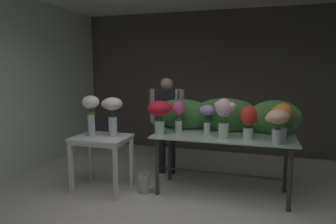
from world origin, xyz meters
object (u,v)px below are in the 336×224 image
(florist, at_px, (167,115))
(vase_white_roses_tall, at_px, (91,109))
(display_table_glass, at_px, (223,145))
(vase_peach_lilies, at_px, (278,122))
(vase_lilac_tulips, at_px, (207,114))
(vase_scarlet_hydrangea, at_px, (249,120))
(side_table_white, at_px, (102,144))
(watering_can, at_px, (144,184))
(vase_cream_lisianthus_tall, at_px, (112,110))
(vase_fuchsia_roses, at_px, (179,114))
(vase_blush_anemones, at_px, (224,113))
(vase_sunset_snapdragons, at_px, (283,116))
(vase_crimson_peonies, at_px, (160,112))

(florist, distance_m, vase_white_roses_tall, 1.26)
(display_table_glass, distance_m, vase_peach_lilies, 0.83)
(vase_lilac_tulips, bearing_deg, florist, 148.80)
(vase_scarlet_hydrangea, bearing_deg, vase_white_roses_tall, -173.44)
(side_table_white, relative_size, vase_white_roses_tall, 1.37)
(florist, height_order, watering_can, florist)
(side_table_white, relative_size, vase_peach_lilies, 1.88)
(vase_peach_lilies, bearing_deg, side_table_white, -177.51)
(vase_cream_lisianthus_tall, height_order, watering_can, vase_cream_lisianthus_tall)
(side_table_white, xyz_separation_m, vase_scarlet_hydrangea, (2.00, 0.25, 0.40))
(vase_fuchsia_roses, relative_size, watering_can, 1.30)
(vase_blush_anemones, bearing_deg, vase_white_roses_tall, -172.88)
(vase_fuchsia_roses, bearing_deg, vase_cream_lisianthus_tall, -159.34)
(florist, height_order, vase_white_roses_tall, florist)
(vase_fuchsia_roses, xyz_separation_m, vase_sunset_snapdragons, (1.39, 0.01, 0.03))
(vase_blush_anemones, relative_size, vase_scarlet_hydrangea, 1.21)
(vase_fuchsia_roses, bearing_deg, vase_scarlet_hydrangea, -8.27)
(vase_fuchsia_roses, bearing_deg, watering_can, -143.53)
(side_table_white, distance_m, vase_crimson_peonies, 0.95)
(vase_scarlet_hydrangea, height_order, vase_sunset_snapdragons, vase_sunset_snapdragons)
(vase_lilac_tulips, relative_size, vase_white_roses_tall, 0.70)
(vase_scarlet_hydrangea, relative_size, vase_lilac_tulips, 1.08)
(vase_lilac_tulips, height_order, vase_white_roses_tall, vase_white_roses_tall)
(vase_fuchsia_roses, height_order, vase_blush_anemones, vase_blush_anemones)
(vase_crimson_peonies, bearing_deg, vase_peach_lilies, -3.43)
(vase_white_roses_tall, bearing_deg, florist, 48.22)
(vase_fuchsia_roses, bearing_deg, vase_crimson_peonies, -137.64)
(vase_scarlet_hydrangea, xyz_separation_m, vase_crimson_peonies, (-1.19, -0.05, 0.07))
(vase_peach_lilies, bearing_deg, vase_scarlet_hydrangea, 156.81)
(vase_scarlet_hydrangea, relative_size, vase_cream_lisianthus_tall, 0.79)
(vase_crimson_peonies, bearing_deg, florist, 99.87)
(vase_fuchsia_roses, relative_size, vase_peach_lilies, 1.09)
(side_table_white, bearing_deg, vase_peach_lilies, 2.49)
(florist, height_order, vase_scarlet_hydrangea, florist)
(vase_scarlet_hydrangea, relative_size, vase_white_roses_tall, 0.76)
(watering_can, bearing_deg, vase_lilac_tulips, 26.21)
(display_table_glass, relative_size, vase_scarlet_hydrangea, 4.38)
(vase_fuchsia_roses, xyz_separation_m, vase_peach_lilies, (1.31, -0.29, -0.00))
(florist, height_order, vase_fuchsia_roses, florist)
(vase_blush_anemones, relative_size, vase_crimson_peonies, 1.11)
(watering_can, bearing_deg, side_table_white, -172.27)
(vase_sunset_snapdragons, bearing_deg, vase_scarlet_hydrangea, -160.32)
(florist, xyz_separation_m, vase_sunset_snapdragons, (1.73, -0.54, 0.14))
(vase_crimson_peonies, relative_size, vase_lilac_tulips, 1.17)
(florist, distance_m, vase_fuchsia_roses, 0.65)
(vase_peach_lilies, distance_m, vase_cream_lisianthus_tall, 2.19)
(vase_lilac_tulips, relative_size, watering_can, 1.14)
(florist, height_order, vase_crimson_peonies, florist)
(vase_sunset_snapdragons, height_order, vase_white_roses_tall, vase_white_roses_tall)
(vase_peach_lilies, bearing_deg, display_table_glass, 158.39)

